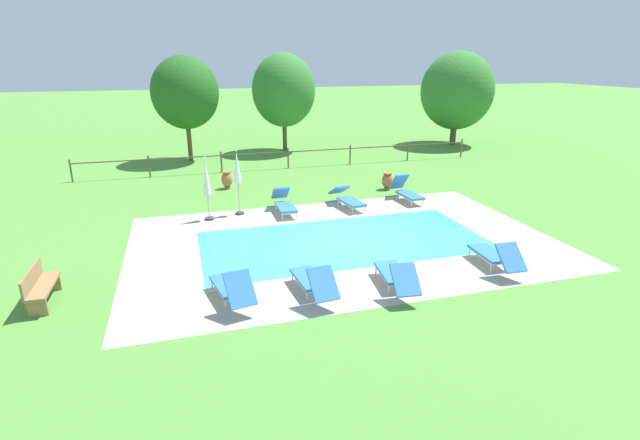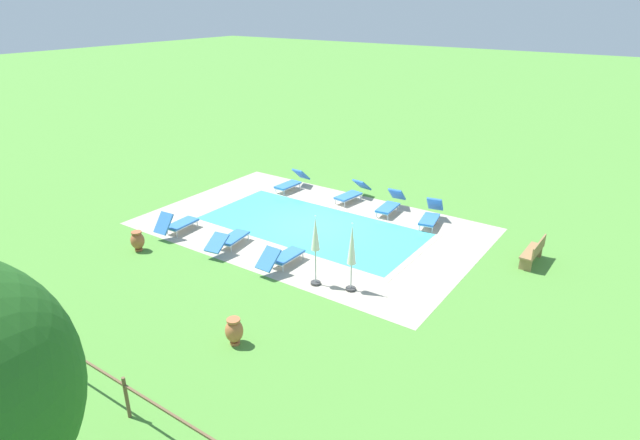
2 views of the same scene
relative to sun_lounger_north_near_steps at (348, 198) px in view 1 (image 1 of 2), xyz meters
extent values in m
plane|color=#518E38|center=(-1.29, -3.29, -0.36)|extent=(160.00, 160.00, 0.00)
cube|color=#B2A893|center=(-1.29, -3.29, -0.36)|extent=(12.96, 8.32, 0.01)
cube|color=#42CCD6|center=(-1.29, -3.29, -0.35)|extent=(8.77, 4.12, 0.01)
cube|color=#C0B59F|center=(-1.29, -1.10, -0.35)|extent=(9.25, 0.24, 0.01)
cube|color=#C0B59F|center=(-1.29, -5.47, -0.35)|extent=(9.25, 0.24, 0.01)
cube|color=#C0B59F|center=(3.21, -3.29, -0.35)|extent=(0.24, 4.12, 0.01)
cube|color=#C0B59F|center=(-5.80, -3.29, -0.35)|extent=(0.24, 4.12, 0.01)
cube|color=#3370BC|center=(0.05, -0.29, -0.04)|extent=(0.80, 1.38, 0.07)
cube|color=#3370BC|center=(-0.11, 0.71, 0.16)|extent=(0.71, 0.85, 0.47)
cube|color=silver|center=(0.05, -0.29, -0.10)|extent=(0.76, 1.35, 0.04)
cylinder|color=silver|center=(0.38, -0.80, -0.22)|extent=(0.04, 0.04, 0.28)
cylinder|color=silver|center=(-0.12, -0.88, -0.22)|extent=(0.04, 0.04, 0.28)
cylinder|color=silver|center=(0.21, 0.29, -0.22)|extent=(0.04, 0.04, 0.28)
cylinder|color=silver|center=(-0.29, 0.21, -0.22)|extent=(0.04, 0.04, 0.28)
cube|color=#3370BC|center=(-1.09, -6.37, -0.04)|extent=(0.75, 1.36, 0.07)
cube|color=#3370BC|center=(-1.21, -7.34, 0.22)|extent=(0.68, 0.77, 0.58)
cube|color=silver|center=(-1.09, -6.37, -0.10)|extent=(0.72, 1.33, 0.04)
cylinder|color=silver|center=(-1.27, -5.79, -0.22)|extent=(0.04, 0.04, 0.28)
cylinder|color=silver|center=(-0.77, -5.85, -0.22)|extent=(0.04, 0.04, 0.28)
cylinder|color=silver|center=(-1.41, -6.89, -0.22)|extent=(0.04, 0.04, 0.28)
cylinder|color=silver|center=(-0.90, -6.95, -0.22)|extent=(0.04, 0.04, 0.28)
cube|color=#3370BC|center=(-3.19, -6.11, -0.04)|extent=(0.70, 1.34, 0.07)
cube|color=#3370BC|center=(-3.11, -7.06, 0.24)|extent=(0.65, 0.71, 0.63)
cube|color=silver|center=(-3.19, -6.11, -0.10)|extent=(0.67, 1.32, 0.04)
cylinder|color=silver|center=(-3.49, -5.58, -0.22)|extent=(0.04, 0.04, 0.28)
cylinder|color=silver|center=(-2.98, -5.54, -0.22)|extent=(0.04, 0.04, 0.28)
cylinder|color=silver|center=(-3.40, -6.68, -0.22)|extent=(0.04, 0.04, 0.28)
cylinder|color=silver|center=(-2.89, -6.64, -0.22)|extent=(0.04, 0.04, 0.28)
cube|color=#3370BC|center=(2.00, -6.01, -0.04)|extent=(0.67, 1.33, 0.07)
cube|color=#3370BC|center=(1.95, -6.97, 0.23)|extent=(0.64, 0.71, 0.60)
cube|color=silver|center=(2.00, -6.01, -0.10)|extent=(0.64, 1.30, 0.04)
cylinder|color=silver|center=(1.78, -5.44, -0.22)|extent=(0.04, 0.04, 0.28)
cylinder|color=silver|center=(2.29, -5.47, -0.22)|extent=(0.04, 0.04, 0.28)
cylinder|color=silver|center=(1.72, -6.54, -0.22)|extent=(0.04, 0.04, 0.28)
cylinder|color=silver|center=(2.23, -6.57, -0.22)|extent=(0.04, 0.04, 0.28)
cube|color=#3370BC|center=(2.58, -0.09, -0.04)|extent=(0.69, 1.34, 0.07)
cube|color=#3370BC|center=(2.52, 0.81, 0.29)|extent=(0.64, 0.60, 0.71)
cube|color=silver|center=(2.58, -0.09, -0.10)|extent=(0.65, 1.31, 0.04)
cylinder|color=silver|center=(2.87, -0.63, -0.22)|extent=(0.04, 0.04, 0.28)
cylinder|color=silver|center=(2.36, -0.66, -0.22)|extent=(0.04, 0.04, 0.28)
cylinder|color=silver|center=(2.79, 0.48, -0.22)|extent=(0.04, 0.04, 0.28)
cylinder|color=silver|center=(2.29, 0.44, -0.22)|extent=(0.04, 0.04, 0.28)
cube|color=#3370BC|center=(-5.13, -5.92, -0.04)|extent=(0.84, 1.39, 0.07)
cube|color=#3370BC|center=(-4.95, -6.83, 0.27)|extent=(0.71, 0.72, 0.67)
cube|color=silver|center=(-5.13, -5.92, -0.10)|extent=(0.81, 1.36, 0.04)
cylinder|color=silver|center=(-5.49, -5.43, -0.22)|extent=(0.04, 0.04, 0.28)
cylinder|color=silver|center=(-4.99, -5.33, -0.22)|extent=(0.04, 0.04, 0.28)
cylinder|color=silver|center=(-5.27, -6.51, -0.22)|extent=(0.04, 0.04, 0.28)
cylinder|color=silver|center=(-4.77, -6.41, -0.22)|extent=(0.04, 0.04, 0.28)
cube|color=#3370BC|center=(-2.46, -0.25, -0.04)|extent=(0.61, 1.30, 0.07)
cube|color=#3370BC|center=(-2.46, 0.73, 0.22)|extent=(0.61, 0.70, 0.59)
cube|color=silver|center=(-2.46, -0.25, -0.10)|extent=(0.58, 1.28, 0.04)
cylinder|color=silver|center=(-2.21, -0.80, -0.22)|extent=(0.04, 0.04, 0.28)
cylinder|color=silver|center=(-2.72, -0.80, -0.22)|extent=(0.04, 0.04, 0.28)
cylinder|color=silver|center=(-2.20, 0.30, -0.22)|extent=(0.04, 0.04, 0.28)
cylinder|color=silver|center=(-2.71, 0.31, -0.22)|extent=(0.04, 0.04, 0.28)
cylinder|color=#383838|center=(-4.07, 0.35, -0.32)|extent=(0.32, 0.32, 0.08)
cylinder|color=#B2B5B7|center=(-4.07, 0.35, 0.25)|extent=(0.04, 0.04, 1.21)
cone|color=white|center=(-4.07, 0.35, 1.41)|extent=(0.28, 0.28, 1.11)
sphere|color=white|center=(-4.07, 0.35, 1.98)|extent=(0.05, 0.05, 0.05)
cylinder|color=#383838|center=(-5.18, 0.03, -0.32)|extent=(0.32, 0.32, 0.08)
cylinder|color=#B2B5B7|center=(-5.18, 0.03, 0.10)|extent=(0.04, 0.04, 0.93)
cone|color=white|center=(-5.18, 0.03, 1.22)|extent=(0.28, 0.28, 1.30)
sphere|color=white|center=(-5.18, 0.03, 1.89)|extent=(0.05, 0.05, 0.05)
cube|color=#937047|center=(-9.27, -5.01, 0.08)|extent=(0.46, 1.51, 0.06)
cube|color=#937047|center=(-9.47, -5.01, 0.31)|extent=(0.07, 1.50, 0.40)
cube|color=#937047|center=(-9.26, -4.38, -0.15)|extent=(0.40, 0.07, 0.41)
cube|color=#937047|center=(-9.27, -5.65, -0.15)|extent=(0.40, 0.07, 0.41)
cylinder|color=#A85B38|center=(2.54, 2.00, -0.32)|extent=(0.27, 0.27, 0.08)
ellipsoid|color=#A85B38|center=(2.54, 2.00, 0.03)|extent=(0.48, 0.48, 0.63)
cylinder|color=#A85B38|center=(2.54, 2.00, 0.35)|extent=(0.36, 0.36, 0.06)
cylinder|color=#B7663D|center=(-4.13, 4.11, -0.32)|extent=(0.26, 0.26, 0.08)
ellipsoid|color=#B7663D|center=(-4.13, 4.11, 0.05)|extent=(0.47, 0.47, 0.65)
cylinder|color=#B7663D|center=(-4.13, 4.11, 0.37)|extent=(0.36, 0.36, 0.06)
cylinder|color=brown|center=(-10.88, 7.34, 0.17)|extent=(0.08, 0.08, 1.05)
cylinder|color=brown|center=(-7.47, 7.34, 0.17)|extent=(0.08, 0.08, 1.05)
cylinder|color=brown|center=(-4.06, 7.34, 0.17)|extent=(0.08, 0.08, 1.05)
cylinder|color=brown|center=(-0.66, 7.34, 0.17)|extent=(0.08, 0.08, 1.05)
cylinder|color=brown|center=(2.75, 7.34, 0.17)|extent=(0.08, 0.08, 1.05)
cylinder|color=brown|center=(6.16, 7.34, 0.17)|extent=(0.08, 0.08, 1.05)
cylinder|color=brown|center=(9.57, 7.34, 0.17)|extent=(0.08, 0.08, 1.05)
cube|color=brown|center=(-0.66, 7.34, 0.49)|extent=(20.44, 0.05, 0.05)
cylinder|color=brown|center=(-5.45, 10.72, 0.76)|extent=(0.24, 0.24, 2.24)
ellipsoid|color=#235B1E|center=(-5.45, 10.72, 3.32)|extent=(3.56, 3.56, 3.84)
cylinder|color=brown|center=(11.33, 11.16, 0.45)|extent=(0.39, 0.39, 1.61)
ellipsoid|color=#33752D|center=(11.33, 11.16, 3.09)|extent=(4.60, 4.60, 4.88)
cylinder|color=brown|center=(0.19, 11.96, 0.66)|extent=(0.26, 0.26, 2.03)
ellipsoid|color=#33752D|center=(0.19, 11.96, 3.26)|extent=(3.72, 3.72, 4.25)
camera|label=1|loc=(-5.89, -16.22, 5.07)|focal=26.45mm
camera|label=2|loc=(-12.52, 12.29, 8.04)|focal=29.68mm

